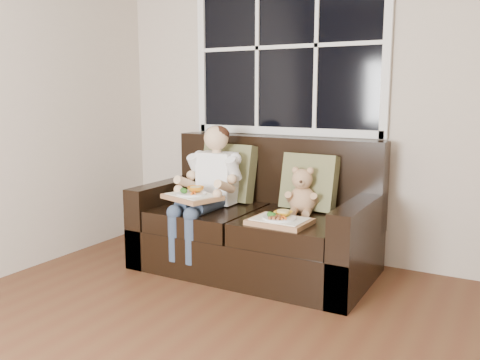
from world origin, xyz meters
The scene contains 8 objects.
window_back centered at (-0.75, 2.48, 1.65)m, with size 1.62×0.04×1.37m.
loveseat centered at (-0.75, 2.02, 0.31)m, with size 1.70×0.92×0.96m.
pillow_left centered at (-1.10, 2.17, 0.67)m, with size 0.46×0.23×0.46m.
pillow_right centered at (-0.42, 2.17, 0.65)m, with size 0.42×0.20×0.42m.
child centered at (-1.10, 1.89, 0.66)m, with size 0.41×0.61×0.93m.
teddy_bear centered at (-0.42, 2.04, 0.59)m, with size 0.23×0.28×0.35m.
tray_left centered at (-1.12, 1.69, 0.57)m, with size 0.45×0.39×0.09m.
tray_right centered at (-0.43, 1.69, 0.48)m, with size 0.40×0.31×0.09m.
Camera 1 is at (0.90, -1.26, 1.30)m, focal length 38.00 mm.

